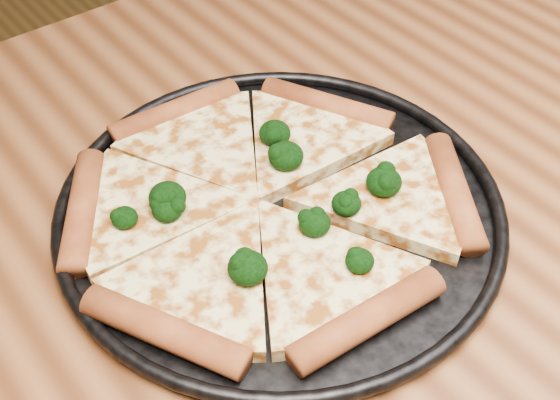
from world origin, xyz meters
TOP-DOWN VIEW (x-y plane):
  - dining_table at (0.00, 0.00)m, footprint 1.20×0.90m
  - pizza_pan at (0.03, 0.08)m, footprint 0.35×0.35m
  - pizza at (0.02, 0.09)m, footprint 0.33×0.30m
  - broccoli_florets at (0.02, 0.08)m, footprint 0.20×0.17m

SIDE VIEW (x-z plane):
  - dining_table at x=0.00m, z-range 0.28..1.03m
  - pizza_pan at x=0.03m, z-range 0.75..0.77m
  - pizza at x=0.02m, z-range 0.75..0.78m
  - broccoli_florets at x=0.02m, z-range 0.76..0.79m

